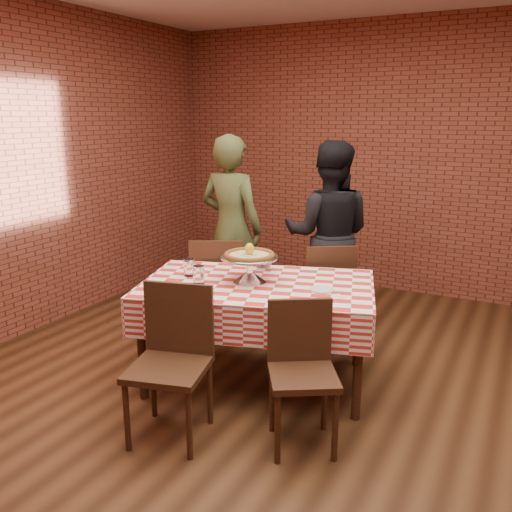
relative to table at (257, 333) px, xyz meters
The scene contains 19 objects.
ground 0.70m from the table, 36.59° to the right, with size 6.00×6.00×0.00m, color black.
back_wall 2.90m from the table, 79.78° to the left, with size 5.50×5.50×0.00m, color brown.
table is the anchor object (origin of this frame).
tablecloth 0.24m from the table, ahead, with size 1.65×1.00×0.28m, color red, non-canonical shape.
pizza_stand 0.48m from the table, behind, with size 0.42×0.42×0.19m, color silver, non-canonical shape.
pizza 0.58m from the table, behind, with size 0.36×0.36×0.03m, color beige.
lemon 0.63m from the table, behind, with size 0.07×0.07×0.09m, color yellow.
water_glass_left 0.61m from the table, 151.50° to the right, with size 0.08×0.08×0.13m, color white.
water_glass_right 0.70m from the table, behind, with size 0.08×0.08×0.13m, color white.
side_plate 0.61m from the table, ahead, with size 0.16×0.16×0.01m, color white.
sweetener_packet_a 0.75m from the table, ahead, with size 0.05×0.04×0.01m, color white.
sweetener_packet_b 0.71m from the table, ahead, with size 0.05×0.04×0.01m, color white.
condiment_caddy 0.56m from the table, 106.51° to the left, with size 0.11×0.09×0.15m, color silver.
chair_near_left 0.90m from the table, 98.65° to the right, with size 0.44×0.44×0.92m, color #3B2114, non-canonical shape.
chair_near_right 0.86m from the table, 44.55° to the right, with size 0.39×0.39×0.86m, color #3B2114, non-canonical shape.
chair_far_left 0.90m from the table, 139.53° to the left, with size 0.44×0.44×0.92m, color #3B2114, non-canonical shape.
chair_far_right 0.93m from the table, 78.28° to the left, with size 0.42×0.42×0.90m, color #3B2114, non-canonical shape.
diner_olive 1.46m from the table, 127.65° to the left, with size 0.64×0.42×1.75m, color #424B27.
diner_black 1.43m from the table, 88.33° to the left, with size 0.83×0.64×1.70m, color black.
Camera 1 is at (1.21, -2.90, 1.91)m, focal length 37.95 mm.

